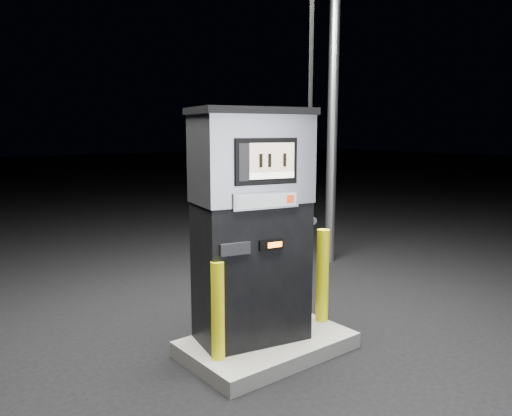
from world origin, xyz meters
TOP-DOWN VIEW (x-y plane):
  - ground at (0.00, 0.00)m, footprint 80.00×80.00m
  - pump_island at (0.00, 0.00)m, footprint 1.60×1.00m
  - fuel_dispenser at (-0.12, 0.10)m, footprint 1.27×0.86m
  - bollard_left at (-0.63, -0.08)m, footprint 0.15×0.15m
  - bollard_right at (0.74, -0.02)m, footprint 0.14×0.14m

SIDE VIEW (x-z plane):
  - ground at x=0.00m, z-range 0.00..0.00m
  - pump_island at x=0.00m, z-range 0.00..0.15m
  - bollard_left at x=-0.63m, z-range 0.15..1.04m
  - bollard_right at x=0.74m, z-range 0.15..1.14m
  - fuel_dispenser at x=-0.12m, z-range -1.00..3.57m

